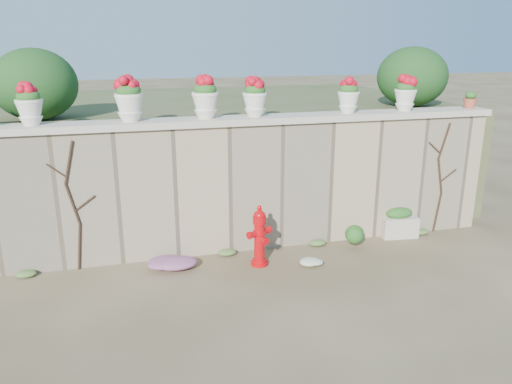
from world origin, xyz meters
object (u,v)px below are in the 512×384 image
object	(u,v)px
planter_box	(398,223)
terracotta_pot	(470,101)
urn_pot_0	(29,105)
fire_hydrant	(260,236)

from	to	relation	value
planter_box	terracotta_pot	distance (m)	2.40
urn_pot_0	fire_hydrant	bearing A→B (deg)	-13.93
urn_pot_0	terracotta_pot	bearing A→B (deg)	-0.00
terracotta_pot	planter_box	bearing A→B (deg)	-169.27
terracotta_pot	urn_pot_0	bearing A→B (deg)	180.00
urn_pot_0	terracotta_pot	distance (m)	6.92
planter_box	terracotta_pot	world-z (taller)	terracotta_pot
fire_hydrant	planter_box	distance (m)	2.64
planter_box	urn_pot_0	distance (m)	6.00
urn_pot_0	terracotta_pot	xyz separation A→B (m)	(6.92, -0.00, -0.15)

